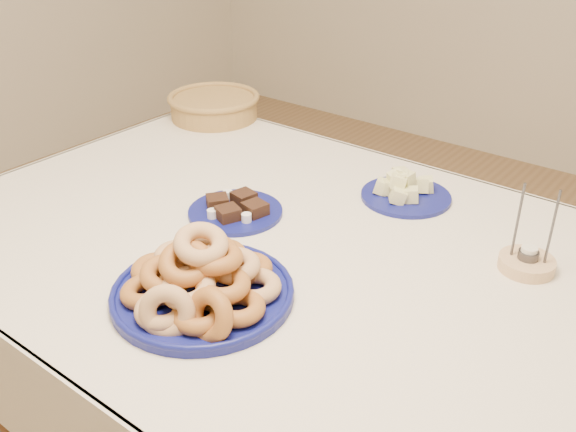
% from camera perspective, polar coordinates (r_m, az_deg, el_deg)
% --- Properties ---
extents(dining_table, '(1.71, 1.11, 0.75)m').
position_cam_1_polar(dining_table, '(1.43, 1.24, -6.52)').
color(dining_table, brown).
rests_on(dining_table, ground).
extents(donut_platter, '(0.45, 0.45, 0.16)m').
position_cam_1_polar(donut_platter, '(1.20, -7.74, -5.87)').
color(donut_platter, navy).
rests_on(donut_platter, dining_table).
extents(melon_plate, '(0.23, 0.23, 0.08)m').
position_cam_1_polar(melon_plate, '(1.59, 10.26, 2.30)').
color(melon_plate, navy).
rests_on(melon_plate, dining_table).
extents(brownie_plate, '(0.27, 0.27, 0.04)m').
position_cam_1_polar(brownie_plate, '(1.50, -4.70, 0.57)').
color(brownie_plate, navy).
rests_on(brownie_plate, dining_table).
extents(wicker_basket, '(0.32, 0.32, 0.08)m').
position_cam_1_polar(wicker_basket, '(2.10, -6.59, 9.75)').
color(wicker_basket, olive).
rests_on(wicker_basket, dining_table).
extents(candle_holder, '(0.13, 0.13, 0.19)m').
position_cam_1_polar(candle_holder, '(1.38, 20.47, -3.83)').
color(candle_holder, tan).
rests_on(candle_holder, dining_table).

